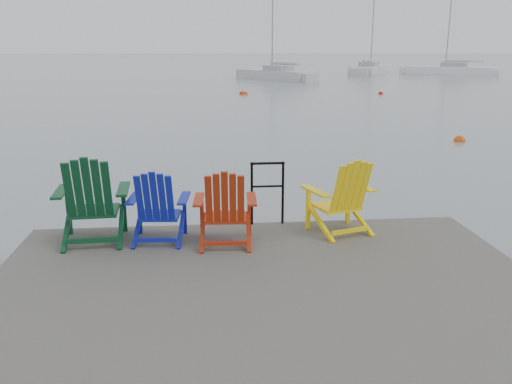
{
  "coord_description": "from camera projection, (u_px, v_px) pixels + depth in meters",
  "views": [
    {
      "loc": [
        -0.61,
        -4.85,
        2.97
      ],
      "look_at": [
        0.13,
        2.9,
        0.85
      ],
      "focal_mm": 38.0,
      "sensor_mm": 36.0,
      "label": 1
    }
  ],
  "objects": [
    {
      "name": "sailboat_near",
      "position": [
        275.0,
        76.0,
        47.69
      ],
      "size": [
        6.36,
        8.02,
        11.38
      ],
      "rotation": [
        0.0,
        0.0,
        0.59
      ],
      "color": "silver",
      "rests_on": "ground"
    },
    {
      "name": "buoy_c",
      "position": [
        381.0,
        94.0,
        33.83
      ],
      "size": [
        0.32,
        0.32,
        0.32
      ],
      "primitive_type": "sphere",
      "color": "red",
      "rests_on": "ground"
    },
    {
      "name": "sailboat_mid",
      "position": [
        369.0,
        70.0,
        57.95
      ],
      "size": [
        6.61,
        9.34,
        12.75
      ],
      "rotation": [
        0.0,
        0.0,
        -0.5
      ],
      "color": "silver",
      "rests_on": "ground"
    },
    {
      "name": "handrail",
      "position": [
        267.0,
        187.0,
        7.59
      ],
      "size": [
        0.48,
        0.04,
        0.9
      ],
      "color": "black",
      "rests_on": "dock"
    },
    {
      "name": "buoy_b",
      "position": [
        242.0,
        94.0,
        33.82
      ],
      "size": [
        0.35,
        0.35,
        0.35
      ],
      "primitive_type": "sphere",
      "color": "red",
      "rests_on": "ground"
    },
    {
      "name": "buoy_a",
      "position": [
        459.0,
        141.0,
        17.24
      ],
      "size": [
        0.37,
        0.37,
        0.37
      ],
      "primitive_type": "sphere",
      "color": "#D2470C",
      "rests_on": "ground"
    },
    {
      "name": "dock",
      "position": [
        270.0,
        317.0,
        5.4
      ],
      "size": [
        6.0,
        5.0,
        1.4
      ],
      "color": "#2F2D2A",
      "rests_on": "ground"
    },
    {
      "name": "chair_red",
      "position": [
        225.0,
        207.0,
        6.79
      ],
      "size": [
        0.82,
        0.76,
        0.99
      ],
      "rotation": [
        0.0,
        0.0,
        -0.05
      ],
      "color": "#A4260C",
      "rests_on": "dock"
    },
    {
      "name": "chair_yellow",
      "position": [
        342.0,
        196.0,
        7.23
      ],
      "size": [
        0.98,
        0.93,
        1.03
      ],
      "rotation": [
        0.0,
        0.0,
        0.31
      ],
      "color": "yellow",
      "rests_on": "dock"
    },
    {
      "name": "buoy_d",
      "position": [
        245.0,
        94.0,
        33.55
      ],
      "size": [
        0.4,
        0.4,
        0.4
      ],
      "primitive_type": "sphere",
      "color": "red",
      "rests_on": "ground"
    },
    {
      "name": "chair_blue",
      "position": [
        158.0,
        206.0,
        6.91
      ],
      "size": [
        0.81,
        0.76,
        0.96
      ],
      "rotation": [
        0.0,
        0.0,
        -0.08
      ],
      "color": "#0F1CA4",
      "rests_on": "dock"
    },
    {
      "name": "chair_green",
      "position": [
        91.0,
        199.0,
        6.86
      ],
      "size": [
        0.96,
        0.89,
        1.15
      ],
      "rotation": [
        0.0,
        0.0,
        0.07
      ],
      "color": "#0B3E20",
      "rests_on": "dock"
    },
    {
      "name": "ground",
      "position": [
        270.0,
        348.0,
        5.49
      ],
      "size": [
        400.0,
        400.0,
        0.0
      ],
      "primitive_type": "plane",
      "color": "gray",
      "rests_on": "ground"
    },
    {
      "name": "sailboat_far",
      "position": [
        450.0,
        71.0,
        55.97
      ],
      "size": [
        8.34,
        6.32,
        11.67
      ],
      "rotation": [
        0.0,
        0.0,
        1.02
      ],
      "color": "white",
      "rests_on": "ground"
    }
  ]
}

